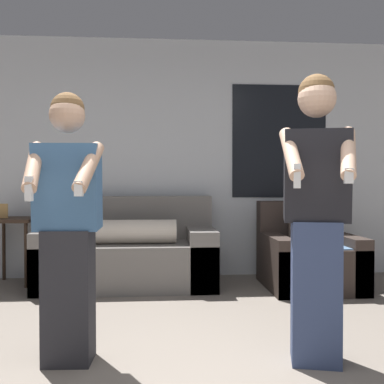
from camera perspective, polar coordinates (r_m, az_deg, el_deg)
The scene contains 6 objects.
wall_back at distance 5.17m, azimuth -1.85°, elevation 4.35°, with size 6.33×0.07×2.70m.
couch at distance 4.75m, azimuth -8.09°, elevation -7.78°, with size 1.79×0.87×0.92m.
armchair at distance 4.80m, azimuth 14.57°, elevation -8.07°, with size 0.90×0.92×0.87m.
side_table at distance 5.11m, azimuth -21.67°, elevation -4.44°, with size 0.43×0.49×0.85m.
person_left at distance 2.76m, azimuth -15.48°, elevation -4.04°, with size 0.44×0.47×1.60m.
person_right at distance 2.74m, azimuth 15.49°, elevation -2.70°, with size 0.46×0.53×1.71m.
Camera 1 is at (-0.21, -1.88, 1.07)m, focal length 42.00 mm.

